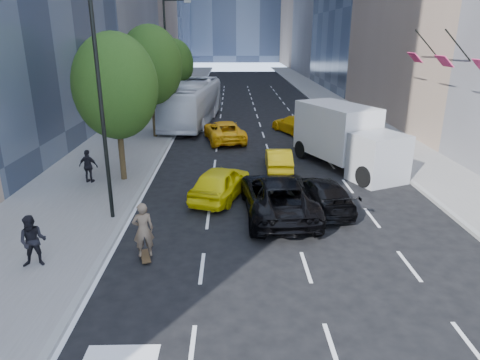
{
  "coord_description": "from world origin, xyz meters",
  "views": [
    {
      "loc": [
        -1.49,
        -12.62,
        7.42
      ],
      "look_at": [
        -1.13,
        4.43,
        1.6
      ],
      "focal_mm": 32.0,
      "sensor_mm": 36.0,
      "label": 1
    }
  ],
  "objects_px": {
    "black_sedan_mercedes": "(321,194)",
    "city_bus": "(193,102)",
    "black_sedan_lincoln": "(278,195)",
    "skateboarder": "(143,234)",
    "box_truck": "(346,137)"
  },
  "relations": [
    {
      "from": "black_sedan_mercedes",
      "to": "city_bus",
      "type": "relative_size",
      "value": 0.36
    },
    {
      "from": "black_sedan_lincoln",
      "to": "skateboarder",
      "type": "bearing_deg",
      "value": 34.66
    },
    {
      "from": "city_bus",
      "to": "box_truck",
      "type": "bearing_deg",
      "value": -46.89
    },
    {
      "from": "city_bus",
      "to": "black_sedan_lincoln",
      "type": "bearing_deg",
      "value": -68.69
    },
    {
      "from": "skateboarder",
      "to": "box_truck",
      "type": "xyz_separation_m",
      "value": [
        9.63,
        10.67,
        0.82
      ]
    },
    {
      "from": "black_sedan_mercedes",
      "to": "skateboarder",
      "type": "bearing_deg",
      "value": 24.98
    },
    {
      "from": "skateboarder",
      "to": "black_sedan_lincoln",
      "type": "relative_size",
      "value": 0.32
    },
    {
      "from": "skateboarder",
      "to": "black_sedan_mercedes",
      "type": "relative_size",
      "value": 0.41
    },
    {
      "from": "black_sedan_mercedes",
      "to": "city_bus",
      "type": "height_order",
      "value": "city_bus"
    },
    {
      "from": "black_sedan_mercedes",
      "to": "box_truck",
      "type": "distance_m",
      "value": 6.79
    },
    {
      "from": "city_bus",
      "to": "black_sedan_mercedes",
      "type": "bearing_deg",
      "value": -62.9
    },
    {
      "from": "black_sedan_lincoln",
      "to": "box_truck",
      "type": "height_order",
      "value": "box_truck"
    },
    {
      "from": "black_sedan_lincoln",
      "to": "city_bus",
      "type": "xyz_separation_m",
      "value": [
        -5.3,
        20.22,
        0.96
      ]
    },
    {
      "from": "skateboarder",
      "to": "box_truck",
      "type": "distance_m",
      "value": 14.39
    },
    {
      "from": "black_sedan_mercedes",
      "to": "box_truck",
      "type": "height_order",
      "value": "box_truck"
    }
  ]
}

